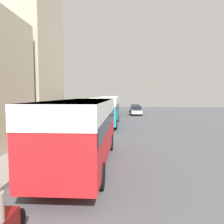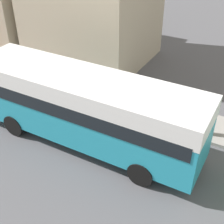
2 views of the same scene
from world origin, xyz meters
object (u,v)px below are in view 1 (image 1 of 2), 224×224
Objects in this scene: car_crossing at (136,110)px; car_far_curb at (135,108)px; bus_lead at (83,123)px; pedestrian_walking_away at (88,112)px; bus_following at (107,107)px; bus_third_in_line at (111,103)px.

car_crossing reaches higher than car_far_curb.
bus_lead is 5.18× the size of pedestrian_walking_away.
bus_lead reaches higher than car_crossing.
bus_following is 5.58× the size of pedestrian_walking_away.
bus_following reaches higher than pedestrian_walking_away.
car_far_curb is (4.10, 33.51, -1.26)m from bus_lead.
car_crossing is (4.26, -0.08, -1.24)m from bus_third_in_line.
car_crossing is at bearing 72.71° from bus_following.
bus_lead is 18.43m from pedestrian_walking_away.
bus_following is 20.21m from car_far_curb.
bus_lead is 33.78m from car_far_curb.
bus_lead is at bearing -81.16° from pedestrian_walking_away.
car_crossing is (3.94, 12.66, -1.21)m from bus_following.
bus_third_in_line is at bearing 91.46° from bus_following.
bus_following is 2.32× the size of car_crossing.
bus_lead is at bearing 83.02° from car_far_curb.
bus_third_in_line is 8.74m from pedestrian_walking_away.
pedestrian_walking_away is (-6.79, -8.23, 0.26)m from car_crossing.
car_far_curb is (0.14, 7.10, -0.03)m from car_crossing.
bus_third_in_line is 4.44m from car_crossing.
car_crossing is at bearing 88.88° from car_far_curb.
car_far_curb is at bearing 57.91° from bus_third_in_line.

